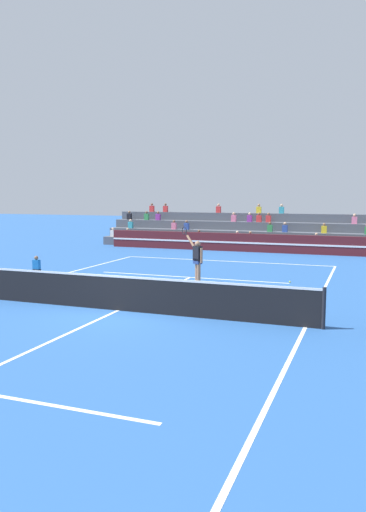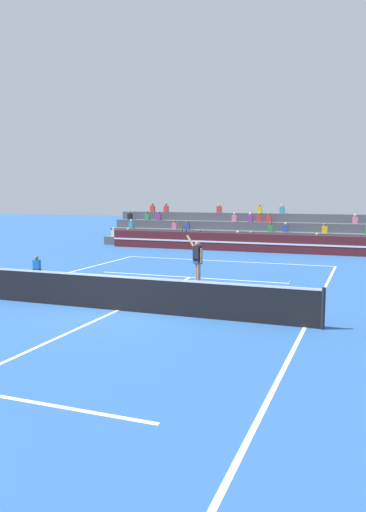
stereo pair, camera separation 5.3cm
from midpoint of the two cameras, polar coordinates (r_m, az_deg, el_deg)
The scene contains 8 objects.
ground_plane at distance 15.17m, azimuth -7.52°, elevation -6.19°, with size 120.00×120.00×0.00m, color #285699.
court_lines at distance 15.17m, azimuth -7.52°, elevation -6.18°, with size 11.10×23.90×0.01m.
tennis_net at distance 15.05m, azimuth -7.56°, elevation -4.18°, with size 12.00×0.10×1.10m.
sponsor_banner_wall at distance 30.49m, azimuth 7.18°, elevation 1.52°, with size 18.00×0.26×1.10m.
bleacher_stand at distance 33.55m, azimuth 8.44°, elevation 2.48°, with size 20.62×3.80×2.83m.
ball_kid_courtside at distance 22.33m, azimuth -16.45°, elevation -1.29°, with size 0.30×0.36×0.84m.
tennis_player at distance 18.95m, azimuth 1.55°, elevation -0.47°, with size 1.15×0.87×2.27m.
tennis_ball at distance 20.14m, azimuth 12.04°, elevation -2.90°, with size 0.07×0.07×0.07m, color #C6DB33.
Camera 1 is at (6.95, -13.03, 3.46)m, focal length 35.00 mm.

